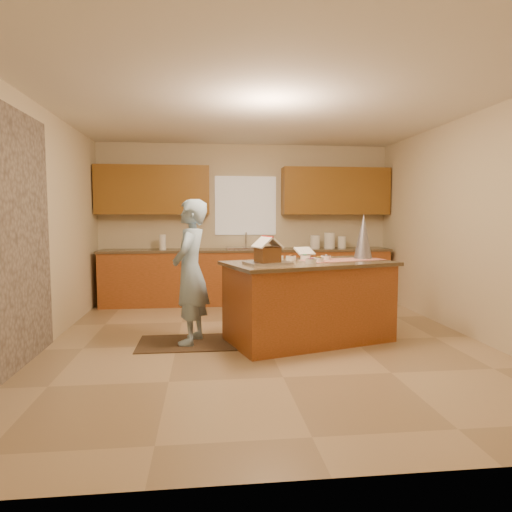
# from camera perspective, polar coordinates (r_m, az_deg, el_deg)

# --- Properties ---
(floor) EXTENTS (5.50, 5.50, 0.00)m
(floor) POSITION_cam_1_polar(r_m,az_deg,el_deg) (5.36, 1.32, -10.88)
(floor) COLOR tan
(floor) RESTS_ON ground
(ceiling) EXTENTS (5.50, 5.50, 0.00)m
(ceiling) POSITION_cam_1_polar(r_m,az_deg,el_deg) (5.30, 1.39, 18.44)
(ceiling) COLOR silver
(ceiling) RESTS_ON floor
(wall_back) EXTENTS (5.50, 5.50, 0.00)m
(wall_back) POSITION_cam_1_polar(r_m,az_deg,el_deg) (7.89, -1.35, 4.17)
(wall_back) COLOR beige
(wall_back) RESTS_ON floor
(wall_front) EXTENTS (5.50, 5.50, 0.00)m
(wall_front) POSITION_cam_1_polar(r_m,az_deg,el_deg) (2.46, 10.02, 2.12)
(wall_front) COLOR beige
(wall_front) RESTS_ON floor
(wall_left) EXTENTS (5.50, 5.50, 0.00)m
(wall_left) POSITION_cam_1_polar(r_m,az_deg,el_deg) (5.42, -25.89, 3.25)
(wall_left) COLOR beige
(wall_left) RESTS_ON floor
(wall_right) EXTENTS (5.50, 5.50, 0.00)m
(wall_right) POSITION_cam_1_polar(r_m,az_deg,el_deg) (6.03, 25.67, 3.39)
(wall_right) COLOR beige
(wall_right) RESTS_ON floor
(stone_accent) EXTENTS (0.00, 2.50, 2.50)m
(stone_accent) POSITION_cam_1_polar(r_m,az_deg,el_deg) (4.67, -28.87, 1.69)
(stone_accent) COLOR gray
(stone_accent) RESTS_ON wall_left
(window_curtain) EXTENTS (1.05, 0.03, 1.00)m
(window_curtain) POSITION_cam_1_polar(r_m,az_deg,el_deg) (7.86, -1.33, 6.35)
(window_curtain) COLOR white
(window_curtain) RESTS_ON wall_back
(back_counter_base) EXTENTS (4.80, 0.60, 0.88)m
(back_counter_base) POSITION_cam_1_polar(r_m,az_deg,el_deg) (7.66, -1.13, -2.69)
(back_counter_base) COLOR #A34C21
(back_counter_base) RESTS_ON floor
(back_counter_top) EXTENTS (4.85, 0.63, 0.04)m
(back_counter_top) POSITION_cam_1_polar(r_m,az_deg,el_deg) (7.61, -1.14, 0.74)
(back_counter_top) COLOR brown
(back_counter_top) RESTS_ON back_counter_base
(upper_cabinet_left) EXTENTS (1.85, 0.35, 0.80)m
(upper_cabinet_left) POSITION_cam_1_polar(r_m,az_deg,el_deg) (7.74, -12.86, 8.10)
(upper_cabinet_left) COLOR brown
(upper_cabinet_left) RESTS_ON wall_back
(upper_cabinet_right) EXTENTS (1.85, 0.35, 0.80)m
(upper_cabinet_right) POSITION_cam_1_polar(r_m,az_deg,el_deg) (8.01, 9.99, 8.04)
(upper_cabinet_right) COLOR brown
(upper_cabinet_right) RESTS_ON wall_back
(sink) EXTENTS (0.70, 0.45, 0.12)m
(sink) POSITION_cam_1_polar(r_m,az_deg,el_deg) (7.61, -1.14, 0.67)
(sink) COLOR silver
(sink) RESTS_ON back_counter_top
(faucet) EXTENTS (0.03, 0.03, 0.28)m
(faucet) POSITION_cam_1_polar(r_m,az_deg,el_deg) (7.78, -1.26, 2.02)
(faucet) COLOR silver
(faucet) RESTS_ON back_counter_top
(island_base) EXTENTS (2.03, 1.41, 0.90)m
(island_base) POSITION_cam_1_polar(r_m,az_deg,el_deg) (5.39, 6.68, -5.92)
(island_base) COLOR #A34C21
(island_base) RESTS_ON floor
(island_top) EXTENTS (2.13, 1.52, 0.04)m
(island_top) POSITION_cam_1_polar(r_m,az_deg,el_deg) (5.32, 6.73, -0.94)
(island_top) COLOR brown
(island_top) RESTS_ON island_base
(table_runner) EXTENTS (1.09, 0.65, 0.01)m
(table_runner) POSITION_cam_1_polar(r_m,az_deg,el_deg) (5.56, 10.84, -0.49)
(table_runner) COLOR red
(table_runner) RESTS_ON island_top
(baking_tray) EXTENTS (0.55, 0.47, 0.03)m
(baking_tray) POSITION_cam_1_polar(r_m,az_deg,el_deg) (5.01, 1.45, -0.89)
(baking_tray) COLOR silver
(baking_tray) RESTS_ON island_top
(cookbook) EXTENTS (0.27, 0.23, 0.10)m
(cookbook) POSITION_cam_1_polar(r_m,az_deg,el_deg) (5.72, 6.13, 0.62)
(cookbook) COLOR white
(cookbook) RESTS_ON island_top
(tinsel_tree) EXTENTS (0.28, 0.28, 0.56)m
(tinsel_tree) POSITION_cam_1_polar(r_m,az_deg,el_deg) (5.78, 13.38, 2.44)
(tinsel_tree) COLOR #B1B1BD
(tinsel_tree) RESTS_ON island_top
(rug) EXTENTS (1.12, 0.73, 0.01)m
(rug) POSITION_cam_1_polar(r_m,az_deg,el_deg) (5.40, -8.68, -10.77)
(rug) COLOR black
(rug) RESTS_ON floor
(boy) EXTENTS (0.54, 0.68, 1.65)m
(boy) POSITION_cam_1_polar(r_m,az_deg,el_deg) (5.23, -8.26, -1.96)
(boy) COLOR #8EAEC9
(boy) RESTS_ON rug
(canister_a) EXTENTS (0.17, 0.17, 0.23)m
(canister_a) POSITION_cam_1_polar(r_m,az_deg,el_deg) (7.80, 7.46, 1.79)
(canister_a) COLOR white
(canister_a) RESTS_ON back_counter_top
(canister_b) EXTENTS (0.19, 0.19, 0.27)m
(canister_b) POSITION_cam_1_polar(r_m,az_deg,el_deg) (7.86, 9.26, 1.94)
(canister_b) COLOR white
(canister_b) RESTS_ON back_counter_top
(canister_c) EXTENTS (0.14, 0.14, 0.21)m
(canister_c) POSITION_cam_1_polar(r_m,az_deg,el_deg) (7.93, 10.79, 1.72)
(canister_c) COLOR white
(canister_c) RESTS_ON back_counter_top
(paper_towel) EXTENTS (0.11, 0.11, 0.25)m
(paper_towel) POSITION_cam_1_polar(r_m,az_deg,el_deg) (7.60, -11.70, 1.72)
(paper_towel) COLOR white
(paper_towel) RESTS_ON back_counter_top
(gingerbread_house) EXTENTS (0.35, 0.36, 0.29)m
(gingerbread_house) POSITION_cam_1_polar(r_m,az_deg,el_deg) (5.00, 1.45, 0.48)
(gingerbread_house) COLOR brown
(gingerbread_house) RESTS_ON baking_tray
(candy_bowls) EXTENTS (0.69, 0.60, 0.06)m
(candy_bowls) POSITION_cam_1_polar(r_m,az_deg,el_deg) (5.39, 6.18, -0.34)
(candy_bowls) COLOR #27AA6C
(candy_bowls) RESTS_ON island_top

